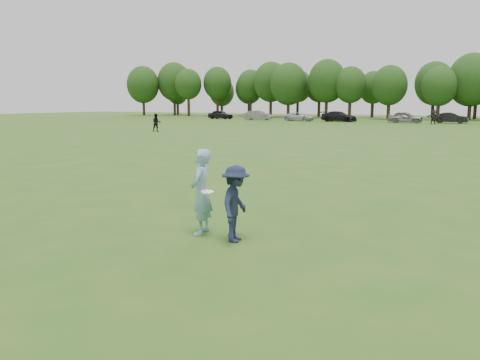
{
  "coord_description": "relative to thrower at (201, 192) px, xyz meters",
  "views": [
    {
      "loc": [
        5.83,
        -8.48,
        2.87
      ],
      "look_at": [
        0.86,
        0.88,
        1.1
      ],
      "focal_mm": 35.0,
      "sensor_mm": 36.0,
      "label": 1
    }
  ],
  "objects": [
    {
      "name": "car_f",
      "position": [
        0.71,
        61.53,
        -0.21
      ],
      "size": [
        4.45,
        1.67,
        1.45
      ],
      "primitive_type": "imported",
      "rotation": [
        0.0,
        0.0,
        1.54
      ],
      "color": "black",
      "rests_on": "ground"
    },
    {
      "name": "ground",
      "position": [
        -0.38,
        0.04,
        -0.94
      ],
      "size": [
        200.0,
        200.0,
        0.0
      ],
      "primitive_type": "plane",
      "color": "#285919",
      "rests_on": "ground"
    },
    {
      "name": "car_e",
      "position": [
        -4.95,
        59.95,
        -0.15
      ],
      "size": [
        4.74,
        2.13,
        1.58
      ],
      "primitive_type": "imported",
      "rotation": [
        0.0,
        0.0,
        1.63
      ],
      "color": "gray",
      "rests_on": "ground"
    },
    {
      "name": "car_c",
      "position": [
        -20.33,
        59.4,
        -0.29
      ],
      "size": [
        4.75,
        2.33,
        1.3
      ],
      "primitive_type": "imported",
      "rotation": [
        0.0,
        0.0,
        1.53
      ],
      "color": "silver",
      "rests_on": "ground"
    },
    {
      "name": "treeline",
      "position": [
        2.43,
        76.94,
        5.32
      ],
      "size": [
        130.35,
        18.39,
        11.74
      ],
      "color": "#332114",
      "rests_on": "ground"
    },
    {
      "name": "player_far_d",
      "position": [
        -1.05,
        57.38,
        0.01
      ],
      "size": [
        1.84,
        0.96,
        1.89
      ],
      "primitive_type": "imported",
      "rotation": [
        0.0,
        0.0,
        0.24
      ],
      "color": "#272727",
      "rests_on": "ground"
    },
    {
      "name": "disc_in_play",
      "position": [
        0.32,
        -0.25,
        0.07
      ],
      "size": [
        0.32,
        0.32,
        0.06
      ],
      "color": "white",
      "rests_on": "ground"
    },
    {
      "name": "player_far_a",
      "position": [
        -23.25,
        28.2,
        -0.05
      ],
      "size": [
        1.07,
        1.09,
        1.77
      ],
      "primitive_type": "imported",
      "rotation": [
        0.0,
        0.0,
        0.84
      ],
      "color": "black",
      "rests_on": "ground"
    },
    {
      "name": "car_d",
      "position": [
        -14.23,
        59.7,
        -0.18
      ],
      "size": [
        5.41,
        2.59,
        1.52
      ],
      "primitive_type": "imported",
      "rotation": [
        0.0,
        0.0,
        1.48
      ],
      "color": "black",
      "rests_on": "ground"
    },
    {
      "name": "defender",
      "position": [
        0.95,
        -0.16,
        -0.14
      ],
      "size": [
        0.78,
        1.13,
        1.6
      ],
      "primitive_type": "imported",
      "rotation": [
        0.0,
        0.0,
        1.76
      ],
      "color": "#1B233D",
      "rests_on": "ground"
    },
    {
      "name": "car_a",
      "position": [
        -35.29,
        61.13,
        -0.19
      ],
      "size": [
        4.46,
        1.97,
        1.49
      ],
      "primitive_type": "imported",
      "rotation": [
        0.0,
        0.0,
        1.52
      ],
      "color": "black",
      "rests_on": "ground"
    },
    {
      "name": "thrower",
      "position": [
        0.0,
        0.0,
        0.0
      ],
      "size": [
        0.6,
        0.77,
        1.88
      ],
      "primitive_type": "imported",
      "rotation": [
        0.0,
        0.0,
        -1.33
      ],
      "color": "#82B1C9",
      "rests_on": "ground"
    },
    {
      "name": "car_b",
      "position": [
        -27.77,
        60.23,
        -0.17
      ],
      "size": [
        4.75,
        1.99,
        1.53
      ],
      "primitive_type": "imported",
      "rotation": [
        0.0,
        0.0,
        1.65
      ],
      "color": "slate",
      "rests_on": "ground"
    }
  ]
}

